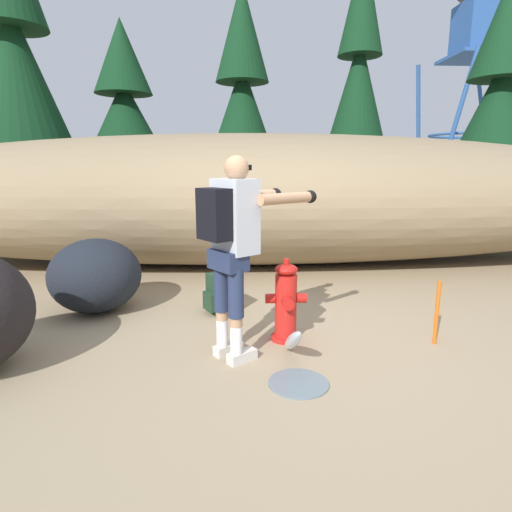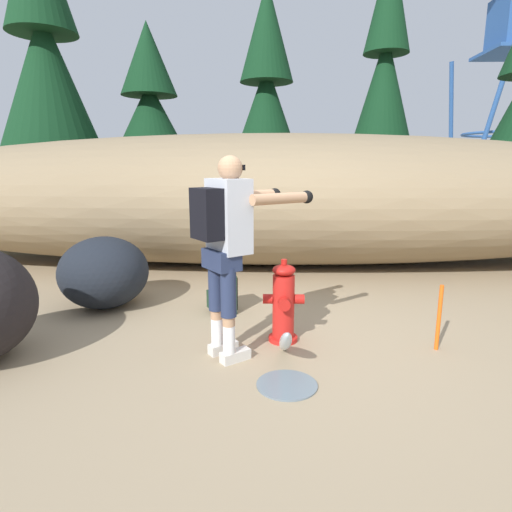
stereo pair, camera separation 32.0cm
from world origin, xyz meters
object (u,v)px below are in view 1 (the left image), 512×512
Objects in this scene: boulder_mid at (95,275)px; survey_stake at (437,313)px; watchtower at (481,34)px; utility_worker at (235,234)px; fire_hydrant at (286,303)px; spare_backpack at (219,294)px.

survey_stake is (3.40, -1.09, -0.11)m from boulder_mid.
utility_worker is at bearing -124.86° from watchtower.
survey_stake is at bearing -30.95° from utility_worker.
utility_worker reaches higher than boulder_mid.
utility_worker reaches higher than fire_hydrant.
fire_hydrant reaches higher than survey_stake.
watchtower is (9.31, 11.98, 6.11)m from spare_backpack.
watchtower is (9.13, 13.11, 5.25)m from utility_worker.
watchtower is at bearing 18.33° from utility_worker.
watchtower is 16.01m from survey_stake.
fire_hydrant is 0.09× the size of watchtower.
boulder_mid is 17.00m from watchtower.
fire_hydrant is 0.76× the size of boulder_mid.
boulder_mid is (-2.03, 0.93, 0.05)m from fire_hydrant.
spare_backpack is at bearing 129.82° from fire_hydrant.
survey_stake reaches higher than spare_backpack.
watchtower is 14.09× the size of survey_stake.
watchtower is at bearing -156.95° from spare_backpack.
boulder_mid reaches higher than fire_hydrant.
watchtower reaches higher than survey_stake.
spare_backpack is at bearing 62.16° from utility_worker.
fire_hydrant is 1.31× the size of survey_stake.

